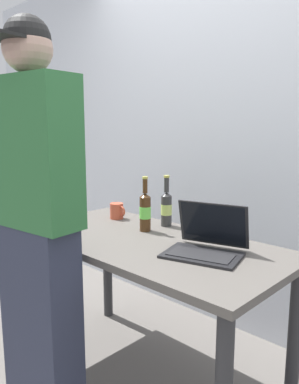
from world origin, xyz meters
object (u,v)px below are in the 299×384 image
Objects in this scene: beer_bottle_amber at (145,211)px; coffee_mug at (117,211)px; beer_bottle_brown at (166,207)px; person_figure at (37,225)px; laptop at (206,242)px.

beer_bottle_amber reaches higher than coffee_mug.
coffee_mug is (-0.32, 0.08, -0.07)m from beer_bottle_amber.
coffee_mug is at bearing 166.46° from beer_bottle_amber.
beer_bottle_brown is 0.35m from coffee_mug.
person_figure is at bearing -68.20° from coffee_mug.
laptop is 1.32× the size of beer_bottle_amber.
beer_bottle_brown is (-0.45, 0.23, 0.06)m from laptop.
beer_bottle_amber is (-0.46, 0.07, 0.06)m from laptop.
beer_bottle_brown reaches higher than laptop.
beer_bottle_amber is at bearing -13.54° from coffee_mug.
beer_bottle_amber is at bearing -94.62° from beer_bottle_brown.
laptop is 0.22× the size of person_figure.
person_figure reaches higher than laptop.
laptop is at bearing 48.21° from person_figure.
person_figure is 0.77m from coffee_mug.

